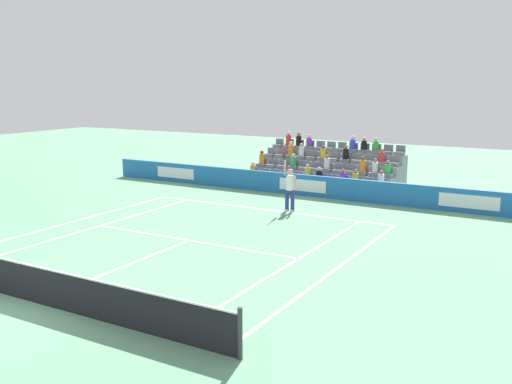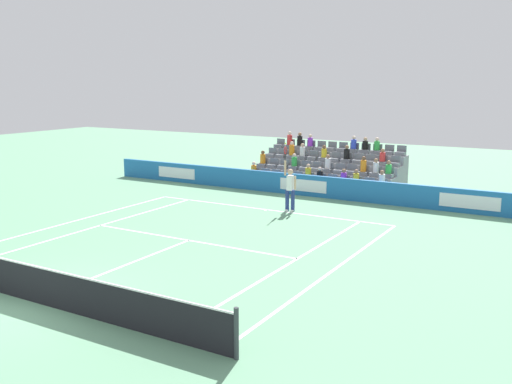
# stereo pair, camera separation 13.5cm
# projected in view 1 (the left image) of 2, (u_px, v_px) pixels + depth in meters

# --- Properties ---
(ground_plane) EXTENTS (80.00, 80.00, 0.00)m
(ground_plane) POSITION_uv_depth(u_px,v_px,m) (34.00, 302.00, 14.12)
(ground_plane) COLOR #669E77
(line_baseline) EXTENTS (10.97, 0.10, 0.01)m
(line_baseline) POSITION_uv_depth(u_px,v_px,m) (267.00, 210.00, 24.25)
(line_baseline) COLOR white
(line_baseline) RESTS_ON ground
(line_service) EXTENTS (8.23, 0.10, 0.01)m
(line_service) POSITION_uv_depth(u_px,v_px,m) (189.00, 240.00, 19.57)
(line_service) COLOR white
(line_service) RESTS_ON ground
(line_centre_service) EXTENTS (0.10, 6.40, 0.01)m
(line_centre_service) POSITION_uv_depth(u_px,v_px,m) (124.00, 266.00, 16.85)
(line_centre_service) COLOR white
(line_centre_service) RESTS_ON ground
(line_singles_sideline_left) EXTENTS (0.10, 11.89, 0.01)m
(line_singles_sideline_left) POSITION_uv_depth(u_px,v_px,m) (91.00, 228.00, 21.20)
(line_singles_sideline_left) COLOR white
(line_singles_sideline_left) RESTS_ON ground
(line_singles_sideline_right) EXTENTS (0.10, 11.89, 0.01)m
(line_singles_sideline_right) POSITION_uv_depth(u_px,v_px,m) (292.00, 263.00, 17.18)
(line_singles_sideline_right) COLOR white
(line_singles_sideline_right) RESTS_ON ground
(line_doubles_sideline_left) EXTENTS (0.10, 11.89, 0.01)m
(line_doubles_sideline_left) POSITION_uv_depth(u_px,v_px,m) (65.00, 224.00, 21.86)
(line_doubles_sideline_left) COLOR white
(line_doubles_sideline_left) RESTS_ON ground
(line_doubles_sideline_right) EXTENTS (0.10, 11.89, 0.01)m
(line_doubles_sideline_right) POSITION_uv_depth(u_px,v_px,m) (335.00, 270.00, 16.51)
(line_doubles_sideline_right) COLOR white
(line_doubles_sideline_right) RESTS_ON ground
(line_centre_mark) EXTENTS (0.10, 0.20, 0.01)m
(line_centre_mark) POSITION_uv_depth(u_px,v_px,m) (266.00, 210.00, 24.16)
(line_centre_mark) COLOR white
(line_centre_mark) RESTS_ON ground
(sponsor_barrier) EXTENTS (22.49, 0.22, 1.00)m
(sponsor_barrier) POSITION_uv_depth(u_px,v_px,m) (303.00, 185.00, 27.21)
(sponsor_barrier) COLOR #1E66AD
(sponsor_barrier) RESTS_ON ground
(tennis_net) EXTENTS (11.97, 0.10, 1.07)m
(tennis_net) POSITION_uv_depth(u_px,v_px,m) (32.00, 283.00, 14.03)
(tennis_net) COLOR #33383D
(tennis_net) RESTS_ON ground
(tennis_player) EXTENTS (0.53, 0.40, 2.85)m
(tennis_player) POSITION_uv_depth(u_px,v_px,m) (290.00, 188.00, 23.82)
(tennis_player) COLOR navy
(tennis_player) RESTS_ON ground
(stadium_stand) EXTENTS (7.44, 3.80, 2.61)m
(stadium_stand) POSITION_uv_depth(u_px,v_px,m) (328.00, 172.00, 29.66)
(stadium_stand) COLOR gray
(stadium_stand) RESTS_ON ground
(loose_tennis_ball) EXTENTS (0.07, 0.07, 0.07)m
(loose_tennis_ball) POSITION_uv_depth(u_px,v_px,m) (118.00, 294.00, 14.55)
(loose_tennis_ball) COLOR #D1E533
(loose_tennis_ball) RESTS_ON ground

